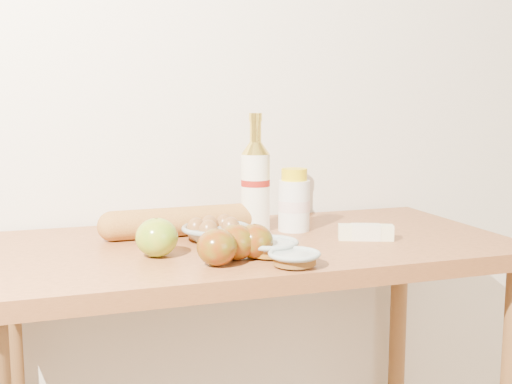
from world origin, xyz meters
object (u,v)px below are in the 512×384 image
table (252,292)px  egg_bowl (215,231)px  cream_bottle (294,202)px  bourbon_bottle (255,184)px  baguette (186,221)px

table → egg_bowl: bearing=161.2°
egg_bowl → cream_bottle: bearing=13.9°
bourbon_bottle → egg_bowl: 0.18m
cream_bottle → baguette: 0.27m
cream_bottle → egg_bowl: (-0.22, -0.05, -0.05)m
egg_bowl → bourbon_bottle: bearing=32.9°
egg_bowl → baguette: (-0.05, 0.08, 0.01)m
cream_bottle → table: bearing=-151.4°
table → baguette: 0.23m
bourbon_bottle → cream_bottle: bearing=-40.4°
table → baguette: baguette is taller
table → egg_bowl: size_ratio=5.92×
table → cream_bottle: 0.25m
table → baguette: bearing=140.7°
egg_bowl → table: bearing=-18.8°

